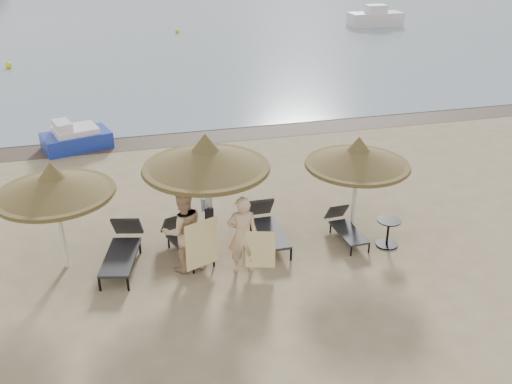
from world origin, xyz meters
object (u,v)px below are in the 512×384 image
lounger_far_right (345,226)px  pedal_boat (75,138)px  lounger_near_left (185,239)px  side_table (388,233)px  palapa_center (206,158)px  palapa_left (54,185)px  lounger_far_left (123,248)px  person_left (183,224)px  person_right (242,229)px  lounger_near_right (267,226)px  palapa_right (358,157)px

lounger_far_right → pedal_boat: (-6.84, 8.26, 0.07)m
lounger_near_left → side_table: lounger_near_left is taller
palapa_center → pedal_boat: size_ratio=1.18×
palapa_left → side_table: size_ratio=3.77×
lounger_near_left → lounger_far_left: bearing=167.4°
person_left → person_right: 1.35m
lounger_far_right → person_left: person_left is taller
lounger_far_left → lounger_near_right: lounger_far_left is taller
lounger_far_right → lounger_far_left: bearing=174.9°
side_table → lounger_far_left: bearing=172.9°
lounger_near_right → pedal_boat: bearing=121.4°
palapa_right → person_left: size_ratio=1.12×
lounger_near_left → person_right: (1.18, -1.17, 0.75)m
pedal_boat → person_left: bearing=-89.7°
palapa_center → palapa_right: palapa_center is taller
person_right → palapa_right: bearing=-152.0°
lounger_far_right → person_left: size_ratio=0.69×
palapa_center → lounger_far_left: bearing=-173.9°
palapa_center → lounger_near_right: (1.48, -0.02, -1.99)m
side_table → person_right: 3.85m
palapa_center → lounger_near_left: bearing=-173.0°
palapa_center → side_table: size_ratio=4.25×
person_right → palapa_center: bearing=-56.8°
person_right → pedal_boat: bearing=-57.9°
lounger_near_left → lounger_near_right: size_ratio=0.93×
lounger_near_right → side_table: 3.03m
palapa_center → lounger_near_left: size_ratio=1.61×
side_table → person_right: person_right is taller
lounger_near_left → lounger_near_right: (2.09, 0.06, 0.05)m
palapa_center → person_right: bearing=-65.4°
lounger_near_left → pedal_boat: 8.40m
palapa_right → palapa_center: bearing=178.2°
lounger_near_right → lounger_near_left: bearing=-178.7°
lounger_near_left → palapa_right: bearing=-18.9°
palapa_center → lounger_near_right: size_ratio=1.50×
lounger_far_left → lounger_near_right: bearing=16.9°
palapa_left → lounger_near_left: bearing=-1.1°
lounger_near_right → person_left: size_ratio=0.86×
person_left → palapa_left: bearing=-24.4°
palapa_right → lounger_far_left: bearing=-178.9°
palapa_left → side_table: (7.75, -1.00, -1.78)m
palapa_center → lounger_near_left: palapa_center is taller
palapa_left → lounger_far_right: bearing=-3.2°
palapa_right → person_left: bearing=-171.1°
lounger_far_left → side_table: bearing=6.4°
lounger_far_left → palapa_right: bearing=14.6°
lounger_far_right → palapa_right: bearing=38.2°
person_right → lounger_far_right: bearing=-155.2°
lounger_far_left → pedal_boat: pedal_boat is taller
palapa_right → person_right: palapa_right is taller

